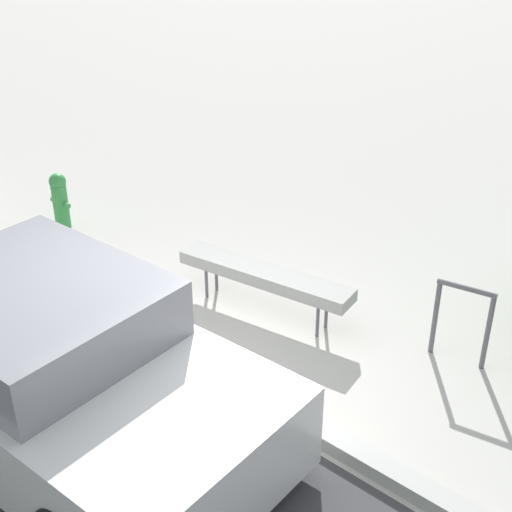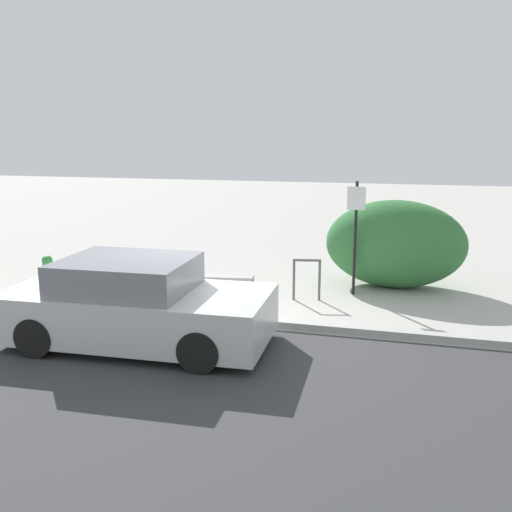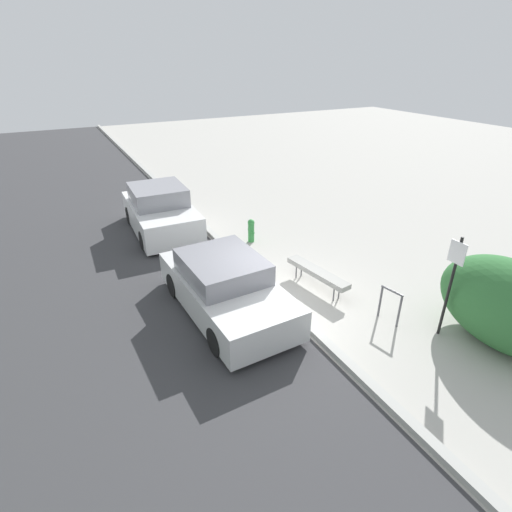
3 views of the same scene
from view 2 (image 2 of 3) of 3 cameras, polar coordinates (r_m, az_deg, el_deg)
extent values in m
plane|color=#ADAAA3|center=(10.12, -5.60, -6.43)|extent=(60.00, 60.00, 0.00)
cube|color=#A8A8A3|center=(10.10, -5.60, -6.08)|extent=(60.00, 0.20, 0.13)
cylinder|color=#515156|center=(11.31, -8.84, -3.51)|extent=(0.04, 0.04, 0.38)
cylinder|color=#515156|center=(11.03, -1.87, -3.77)|extent=(0.04, 0.04, 0.38)
cylinder|color=#515156|center=(11.48, -8.59, -3.26)|extent=(0.04, 0.04, 0.38)
cylinder|color=#515156|center=(11.20, -1.73, -3.51)|extent=(0.04, 0.04, 0.38)
cube|color=#999993|center=(11.17, -5.32, -2.23)|extent=(2.01, 0.63, 0.14)
cylinder|color=#515156|center=(11.23, 3.81, -2.40)|extent=(0.05, 0.05, 0.80)
cylinder|color=#515156|center=(11.23, 6.36, -2.45)|extent=(0.05, 0.05, 0.80)
cylinder|color=#515156|center=(11.13, 5.12, -0.43)|extent=(0.55, 0.15, 0.05)
cylinder|color=black|center=(11.60, 9.88, 1.70)|extent=(0.06, 0.06, 2.30)
cube|color=white|center=(11.44, 10.01, 5.71)|extent=(0.36, 0.02, 0.46)
cylinder|color=#338C3F|center=(12.58, -20.04, -2.01)|extent=(0.20, 0.20, 0.60)
sphere|color=#338C3F|center=(12.50, -20.16, -0.43)|extent=(0.22, 0.22, 0.22)
cylinder|color=#338C3F|center=(12.65, -20.58, -1.70)|extent=(0.08, 0.07, 0.07)
cylinder|color=#338C3F|center=(12.49, -19.54, -1.79)|extent=(0.08, 0.07, 0.07)
ellipsoid|color=#337038|center=(12.41, 13.76, 1.18)|extent=(2.93, 1.66, 1.86)
cylinder|color=black|center=(9.42, -2.46, -5.87)|extent=(0.61, 0.20, 0.60)
cylinder|color=black|center=(7.90, -5.74, -9.51)|extent=(0.61, 0.20, 0.60)
cylinder|color=black|center=(10.35, -16.03, -4.69)|extent=(0.61, 0.20, 0.60)
cylinder|color=black|center=(8.99, -21.23, -7.60)|extent=(0.61, 0.20, 0.60)
cube|color=silver|center=(9.02, -11.66, -5.61)|extent=(4.12, 2.00, 0.72)
cube|color=gray|center=(8.93, -12.77, -1.87)|extent=(2.01, 1.73, 0.51)
camera|label=1|loc=(5.34, 20.25, 21.90)|focal=50.00mm
camera|label=3|loc=(6.11, 55.45, 28.81)|focal=28.00mm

